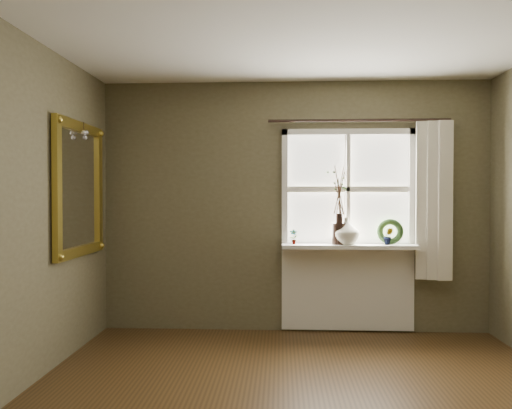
{
  "coord_description": "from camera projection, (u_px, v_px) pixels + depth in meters",
  "views": [
    {
      "loc": [
        -0.14,
        -2.96,
        1.42
      ],
      "look_at": [
        -0.37,
        1.55,
        1.33
      ],
      "focal_mm": 35.0,
      "sensor_mm": 36.0,
      "label": 1
    }
  ],
  "objects": [
    {
      "name": "wall_front",
      "position": [
        389.0,
        289.0,
        0.65
      ],
      "size": [
        4.0,
        0.1,
        2.6
      ],
      "primitive_type": "cube",
      "color": "brown",
      "rests_on": "ground"
    },
    {
      "name": "cream_vase",
      "position": [
        346.0,
        231.0,
        5.05
      ],
      "size": [
        0.31,
        0.31,
        0.27
      ],
      "primitive_type": "imported",
      "rotation": [
        0.0,
        0.0,
        -0.21
      ],
      "color": "silver",
      "rests_on": "window_sill"
    },
    {
      "name": "curtain",
      "position": [
        433.0,
        201.0,
        5.01
      ],
      "size": [
        0.36,
        0.12,
        1.59
      ],
      "primitive_type": "cube",
      "color": "silver",
      "rests_on": "wall_back"
    },
    {
      "name": "potted_plant_right",
      "position": [
        388.0,
        236.0,
        5.03
      ],
      "size": [
        0.11,
        0.09,
        0.17
      ],
      "primitive_type": "imported",
      "rotation": [
        0.0,
        0.0,
        -0.16
      ],
      "color": "#26411D",
      "rests_on": "window_sill"
    },
    {
      "name": "wall_back",
      "position": [
        294.0,
        206.0,
        5.25
      ],
      "size": [
        4.0,
        0.1,
        2.6
      ],
      "primitive_type": "cube",
      "color": "brown",
      "rests_on": "ground"
    },
    {
      "name": "curtain_rod",
      "position": [
        359.0,
        120.0,
        5.07
      ],
      "size": [
        1.84,
        0.03,
        0.03
      ],
      "primitive_type": "cylinder",
      "rotation": [
        0.0,
        1.57,
        0.0
      ],
      "color": "black",
      "rests_on": "wall_back"
    },
    {
      "name": "dark_jug",
      "position": [
        339.0,
        234.0,
        5.05
      ],
      "size": [
        0.18,
        0.18,
        0.22
      ],
      "primitive_type": "cylinder",
      "rotation": [
        0.0,
        0.0,
        0.28
      ],
      "color": "black",
      "rests_on": "window_sill"
    },
    {
      "name": "window_sill",
      "position": [
        349.0,
        246.0,
        5.05
      ],
      "size": [
        1.36,
        0.26,
        0.04
      ],
      "primitive_type": "cube",
      "color": "white",
      "rests_on": "wall_back"
    },
    {
      "name": "window_apron",
      "position": [
        347.0,
        288.0,
        5.17
      ],
      "size": [
        1.36,
        0.04,
        0.88
      ],
      "primitive_type": "cube",
      "color": "white",
      "rests_on": "ground"
    },
    {
      "name": "window_frame",
      "position": [
        348.0,
        189.0,
        5.14
      ],
      "size": [
        1.36,
        0.06,
        1.24
      ],
      "color": "white",
      "rests_on": "wall_back"
    },
    {
      "name": "gilt_mirror",
      "position": [
        79.0,
        189.0,
        4.51
      ],
      "size": [
        0.1,
        1.02,
        1.21
      ],
      "color": "white",
      "rests_on": "wall_left"
    },
    {
      "name": "wreath",
      "position": [
        390.0,
        234.0,
        5.06
      ],
      "size": [
        0.29,
        0.18,
        0.27
      ],
      "primitive_type": "torus",
      "rotation": [
        1.36,
        0.0,
        -0.26
      ],
      "color": "#26411D",
      "rests_on": "window_sill"
    },
    {
      "name": "potted_plant_left",
      "position": [
        294.0,
        237.0,
        5.07
      ],
      "size": [
        0.08,
        0.06,
        0.15
      ],
      "primitive_type": "imported",
      "rotation": [
        0.0,
        0.0,
        0.06
      ],
      "color": "#26411D",
      "rests_on": "window_sill"
    }
  ]
}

